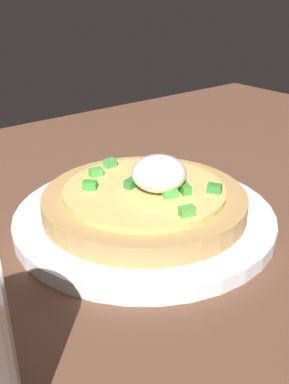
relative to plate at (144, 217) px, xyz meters
The scene contains 3 objects.
dining_table 8.97cm from the plate, 47.97° to the left, with size 126.92×89.58×3.28cm, color brown.
plate is the anchor object (origin of this frame).
pizza 2.09cm from the plate, 126.87° to the left, with size 19.39×19.39×5.72cm.
Camera 1 is at (17.87, 23.12, 24.63)cm, focal length 41.53 mm.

